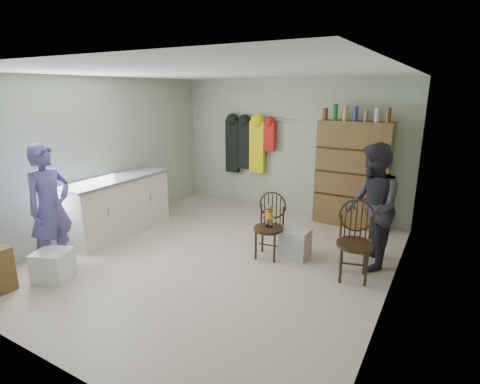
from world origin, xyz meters
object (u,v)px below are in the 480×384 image
Objects in this scene: counter at (117,205)px; dresser at (352,174)px; chair_front at (270,222)px; chair_far at (355,237)px.

counter is 0.90× the size of dresser.
chair_front is at bearing -109.08° from dresser.
dresser is at bearing 63.80° from chair_front.
chair_far reaches higher than chair_front.
dresser is (3.20, 2.30, 0.44)m from counter.
chair_front is 1.18m from chair_far.
chair_front is (2.55, 0.42, 0.04)m from counter.
chair_front is at bearing 9.44° from counter.
counter is 1.87× the size of chair_far.
dresser is at bearing 35.69° from counter.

